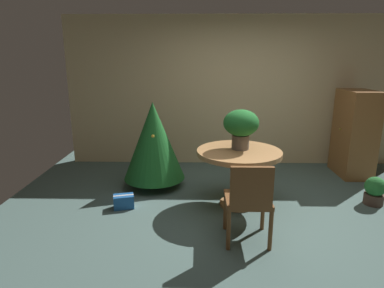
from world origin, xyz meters
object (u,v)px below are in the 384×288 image
at_px(holiday_tree, 154,141).
at_px(wooden_chair_near, 249,198).
at_px(gift_box_blue, 124,202).
at_px(flower_vase, 241,125).
at_px(wooden_cabinet, 355,133).
at_px(potted_plant, 375,191).
at_px(round_dining_table, 239,163).

bearing_deg(holiday_tree, wooden_chair_near, -53.13).
relative_size(holiday_tree, gift_box_blue, 4.42).
relative_size(flower_vase, wooden_cabinet, 0.37).
bearing_deg(gift_box_blue, holiday_tree, 68.56).
height_order(gift_box_blue, wooden_cabinet, wooden_cabinet).
xyz_separation_m(wooden_cabinet, potted_plant, (-0.21, -1.18, -0.51)).
distance_m(flower_vase, wooden_cabinet, 2.35).
xyz_separation_m(round_dining_table, holiday_tree, (-1.18, 0.66, 0.13)).
bearing_deg(flower_vase, round_dining_table, -106.30).
bearing_deg(wooden_chair_near, wooden_cabinet, 46.92).
height_order(round_dining_table, wooden_chair_near, wooden_chair_near).
relative_size(wooden_chair_near, potted_plant, 2.35).
bearing_deg(potted_plant, wooden_chair_near, -151.49).
distance_m(wooden_cabinet, potted_plant, 1.30).
xyz_separation_m(round_dining_table, wooden_cabinet, (2.02, 1.24, 0.12)).
relative_size(wooden_chair_near, wooden_cabinet, 0.64).
xyz_separation_m(flower_vase, potted_plant, (1.79, -0.00, -0.88)).
height_order(wooden_chair_near, potted_plant, wooden_chair_near).
relative_size(holiday_tree, potted_plant, 3.38).
distance_m(round_dining_table, wooden_cabinet, 2.38).
bearing_deg(wooden_chair_near, potted_plant, 28.51).
bearing_deg(gift_box_blue, potted_plant, 3.18).
bearing_deg(flower_vase, wooden_cabinet, 30.41).
distance_m(flower_vase, potted_plant, 2.00).
xyz_separation_m(wooden_chair_near, wooden_cabinet, (2.02, 2.16, 0.19)).
bearing_deg(wooden_cabinet, holiday_tree, -169.59).
bearing_deg(potted_plant, gift_box_blue, -176.82).
bearing_deg(holiday_tree, gift_box_blue, -111.44).
relative_size(holiday_tree, wooden_cabinet, 0.92).
relative_size(round_dining_table, flower_vase, 2.11).
bearing_deg(potted_plant, wooden_cabinet, 80.06).
height_order(flower_vase, gift_box_blue, flower_vase).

